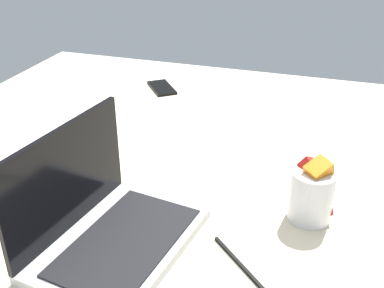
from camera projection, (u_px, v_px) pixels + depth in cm
name	position (u px, v px, depth cm)	size (l,w,h in cm)	color
bed_mattress	(121.00, 221.00, 110.83)	(180.00, 140.00, 18.00)	beige
laptop	(105.00, 225.00, 88.06)	(35.99, 27.55, 23.00)	#B7BABC
snack_cup	(312.00, 193.00, 94.53)	(10.23, 9.35, 14.31)	silver
cell_phone	(162.00, 88.00, 162.06)	(6.80, 14.00, 0.80)	black
charger_cable	(240.00, 265.00, 84.37)	(17.00, 0.60, 0.60)	black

